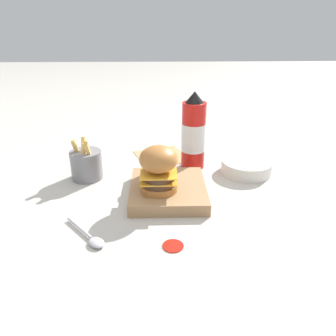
{
  "coord_description": "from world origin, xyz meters",
  "views": [
    {
      "loc": [
        -0.79,
        0.1,
        0.44
      ],
      "look_at": [
        -0.01,
        0.08,
        0.08
      ],
      "focal_mm": 35.0,
      "sensor_mm": 36.0,
      "label": 1
    }
  ],
  "objects": [
    {
      "name": "ground_plane",
      "position": [
        0.0,
        0.0,
        0.0
      ],
      "size": [
        6.0,
        6.0,
        0.0
      ],
      "primitive_type": "plane",
      "color": "#B7B2A8"
    },
    {
      "name": "serving_board",
      "position": [
        -0.01,
        0.08,
        0.02
      ],
      "size": [
        0.22,
        0.2,
        0.03
      ],
      "color": "#A37A51",
      "rests_on": "ground_plane"
    },
    {
      "name": "burger",
      "position": [
        -0.03,
        0.1,
        0.09
      ],
      "size": [
        0.1,
        0.1,
        0.12
      ],
      "color": "#AD6B33",
      "rests_on": "serving_board"
    },
    {
      "name": "ketchup_bottle",
      "position": [
        0.18,
        -0.01,
        0.11
      ],
      "size": [
        0.08,
        0.08,
        0.25
      ],
      "color": "red",
      "rests_on": "ground_plane"
    },
    {
      "name": "fries_basket",
      "position": [
        0.11,
        0.32,
        0.04
      ],
      "size": [
        0.09,
        0.09,
        0.13
      ],
      "color": "slate",
      "rests_on": "ground_plane"
    },
    {
      "name": "side_bowl",
      "position": [
        0.13,
        -0.17,
        0.02
      ],
      "size": [
        0.16,
        0.16,
        0.04
      ],
      "color": "silver",
      "rests_on": "ground_plane"
    },
    {
      "name": "spoon",
      "position": [
        -0.21,
        0.25,
        0.01
      ],
      "size": [
        0.12,
        0.11,
        0.01
      ],
      "rotation": [
        0.0,
        0.0,
        3.86
      ],
      "color": "#B2B2B7",
      "rests_on": "ground_plane"
    },
    {
      "name": "ketchup_puddle",
      "position": [
        -0.23,
        0.08,
        0.0
      ],
      "size": [
        0.05,
        0.05,
        0.0
      ],
      "color": "#B21E14",
      "rests_on": "ground_plane"
    },
    {
      "name": "parchment_square",
      "position": [
        0.27,
        0.1,
        0.0
      ],
      "size": [
        0.21,
        0.21,
        0.0
      ],
      "color": "tan",
      "rests_on": "ground_plane"
    }
  ]
}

